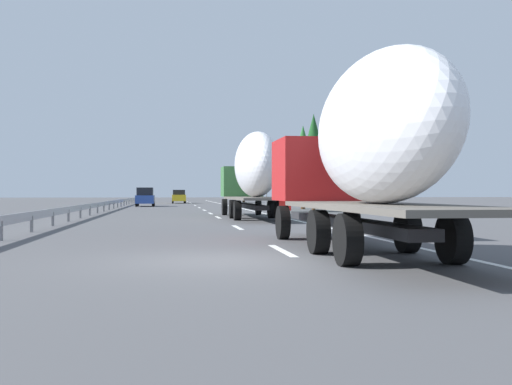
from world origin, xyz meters
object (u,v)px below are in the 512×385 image
car_blue_sedan (145,197)px  car_yellow_coupe (179,196)px  truck_trailing (364,147)px  road_sign (267,185)px  truck_lead (253,171)px

car_blue_sedan → car_yellow_coupe: 18.47m
truck_trailing → car_blue_sedan: size_ratio=2.79×
car_yellow_coupe → road_sign: bearing=-169.3°
truck_lead → road_sign: truck_lead is taller
truck_trailing → car_yellow_coupe: (69.01, 3.43, -1.62)m
car_yellow_coupe → car_blue_sedan: bearing=168.3°
truck_trailing → road_sign: size_ratio=4.38×
road_sign → car_blue_sedan: bearing=32.0°
car_yellow_coupe → road_sign: road_sign is taller
truck_trailing → car_blue_sedan: (50.92, 7.17, -1.56)m
road_sign → car_yellow_coupe: bearing=10.7°
truck_lead → car_blue_sedan: 32.12m
car_blue_sedan → car_yellow_coupe: size_ratio=0.98×
truck_lead → truck_trailing: (-19.66, -0.00, -0.08)m
truck_lead → car_yellow_coupe: size_ratio=3.04×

